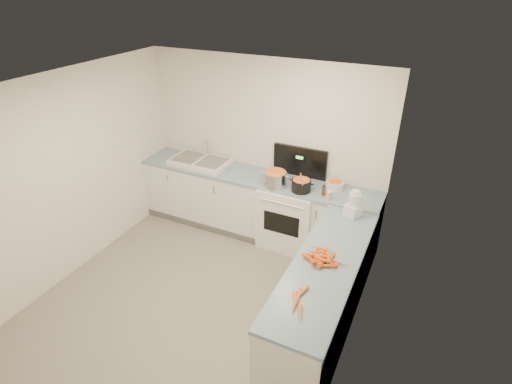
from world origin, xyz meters
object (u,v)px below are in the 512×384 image
at_px(black_pot, 301,186).
at_px(food_processor, 354,205).
at_px(stove, 290,213).
at_px(spice_jar, 329,196).
at_px(sink, 200,161).
at_px(mixing_bowl, 335,185).
at_px(extract_bottle, 323,191).
at_px(steel_pot, 275,180).

distance_m(black_pot, food_processor, 0.80).
bearing_deg(stove, black_pot, -35.41).
bearing_deg(black_pot, spice_jar, -9.37).
relative_size(sink, food_processor, 2.69).
distance_m(sink, mixing_bowl, 2.01).
relative_size(mixing_bowl, food_processor, 0.69).
relative_size(mixing_bowl, extract_bottle, 1.80).
relative_size(sink, mixing_bowl, 3.88).
distance_m(stove, steel_pot, 0.61).
bearing_deg(food_processor, steel_pot, 166.61).
bearing_deg(black_pot, sink, 175.05).
bearing_deg(mixing_bowl, steel_pot, -159.78).
xyz_separation_m(steel_pot, mixing_bowl, (0.74, 0.27, -0.04)).
xyz_separation_m(steel_pot, food_processor, (1.11, -0.26, 0.04)).
bearing_deg(extract_bottle, stove, 166.90).
bearing_deg(extract_bottle, spice_jar, -39.85).
bearing_deg(stove, sink, 179.38).
xyz_separation_m(steel_pot, extract_bottle, (0.65, 0.04, -0.03)).
bearing_deg(sink, steel_pot, -7.30).
xyz_separation_m(sink, food_processor, (2.37, -0.43, 0.10)).
relative_size(extract_bottle, food_processor, 0.38).
bearing_deg(mixing_bowl, spice_jar, -88.08).
bearing_deg(steel_pot, stove, 38.55).
distance_m(stove, sink, 1.54).
distance_m(stove, black_pot, 0.58).
xyz_separation_m(sink, mixing_bowl, (2.01, 0.11, 0.01)).
distance_m(stove, spice_jar, 0.79).
bearing_deg(sink, spice_jar, -5.81).
bearing_deg(steel_pot, black_pot, 3.42).
height_order(stove, mixing_bowl, stove).
distance_m(stove, extract_bottle, 0.72).
bearing_deg(black_pot, mixing_bowl, 33.44).
distance_m(steel_pot, extract_bottle, 0.66).
height_order(sink, extract_bottle, sink).
relative_size(extract_bottle, spice_jar, 1.20).
height_order(stove, sink, stove).
bearing_deg(extract_bottle, steel_pot, -176.75).
height_order(mixing_bowl, spice_jar, same).
relative_size(sink, black_pot, 3.44).
bearing_deg(sink, mixing_bowl, 3.14).
relative_size(stove, extract_bottle, 11.06).
relative_size(stove, mixing_bowl, 6.14).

